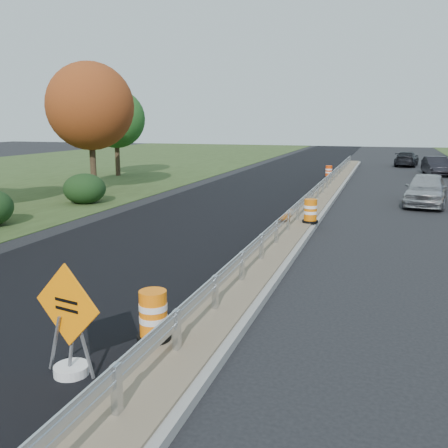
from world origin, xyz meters
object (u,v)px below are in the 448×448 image
(car_dark_mid, at_px, (436,166))
(car_dark_far, at_px, (407,159))
(caution_sign, at_px, (70,347))
(car_silver, at_px, (426,189))
(barrel_median_near, at_px, (153,316))
(barrel_shoulder_far, at_px, (434,165))
(barrel_median_mid, at_px, (310,211))
(barrel_median_far, at_px, (329,172))

(car_dark_mid, bearing_deg, car_dark_far, 97.35)
(caution_sign, distance_m, car_silver, 20.75)
(barrel_median_near, xyz_separation_m, barrel_shoulder_far, (7.55, 37.20, -0.18))
(car_dark_mid, xyz_separation_m, car_dark_far, (-1.87, 7.64, -0.03))
(barrel_median_near, height_order, barrel_shoulder_far, barrel_median_near)
(barrel_median_near, bearing_deg, barrel_shoulder_far, 78.53)
(barrel_median_mid, bearing_deg, caution_sign, -99.05)
(barrel_median_mid, bearing_deg, car_dark_mid, 74.33)
(caution_sign, bearing_deg, barrel_median_mid, 92.69)
(barrel_median_mid, xyz_separation_m, car_dark_mid, (6.26, 22.31, 0.04))
(car_dark_far, bearing_deg, barrel_median_far, 75.03)
(barrel_median_mid, relative_size, car_dark_far, 0.19)
(caution_sign, bearing_deg, barrel_median_near, 64.65)
(barrel_median_far, distance_m, car_dark_far, 14.89)
(barrel_median_near, relative_size, barrel_median_mid, 1.00)
(barrel_shoulder_far, relative_size, car_dark_mid, 0.23)
(caution_sign, bearing_deg, car_dark_mid, 88.41)
(caution_sign, xyz_separation_m, barrel_shoulder_far, (8.45, 38.39, -0.00))
(barrel_median_mid, relative_size, car_silver, 0.19)
(caution_sign, bearing_deg, car_dark_far, 93.18)
(car_dark_far, bearing_deg, caution_sign, 88.13)
(caution_sign, xyz_separation_m, barrel_median_near, (0.90, 1.19, 0.18))
(barrel_median_far, height_order, car_silver, car_silver)
(caution_sign, distance_m, barrel_median_mid, 12.73)
(barrel_median_far, relative_size, car_dark_mid, 0.19)
(car_silver, distance_m, car_dark_far, 22.84)
(car_dark_mid, height_order, car_dark_far, car_dark_mid)
(barrel_median_near, bearing_deg, caution_sign, -127.09)
(barrel_median_near, relative_size, barrel_median_far, 1.10)
(car_silver, bearing_deg, barrel_median_far, 129.57)
(barrel_median_near, relative_size, barrel_shoulder_far, 0.90)
(barrel_median_far, distance_m, car_dark_mid, 9.62)
(barrel_median_near, height_order, car_silver, car_silver)
(caution_sign, relative_size, car_silver, 0.41)
(barrel_median_near, height_order, car_dark_mid, car_dark_mid)
(barrel_shoulder_far, bearing_deg, barrel_median_near, -101.47)
(barrel_median_far, bearing_deg, car_silver, -57.73)
(caution_sign, distance_m, car_dark_mid, 35.85)
(barrel_median_mid, bearing_deg, barrel_median_near, -95.52)
(barrel_median_near, xyz_separation_m, barrel_median_far, (-0.00, 27.49, -0.04))
(barrel_shoulder_far, distance_m, car_dark_far, 4.61)
(caution_sign, relative_size, barrel_shoulder_far, 1.89)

